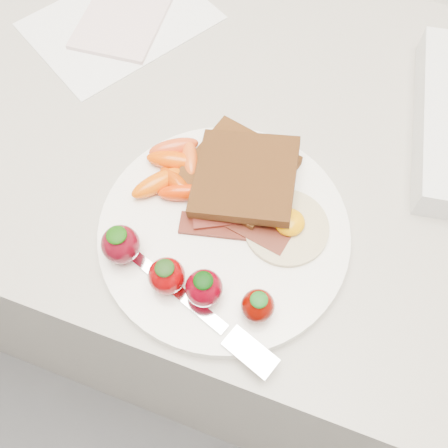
% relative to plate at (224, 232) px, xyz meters
% --- Properties ---
extents(counter, '(2.00, 0.60, 0.90)m').
position_rel_plate_xyz_m(counter, '(-0.01, 0.15, -0.46)').
color(counter, gray).
rests_on(counter, ground).
extents(plate, '(0.27, 0.27, 0.02)m').
position_rel_plate_xyz_m(plate, '(0.00, 0.00, 0.00)').
color(plate, white).
rests_on(plate, counter).
extents(toast_lower, '(0.13, 0.13, 0.01)m').
position_rel_plate_xyz_m(toast_lower, '(-0.01, 0.07, 0.02)').
color(toast_lower, '#332006').
rests_on(toast_lower, plate).
extents(toast_upper, '(0.13, 0.13, 0.03)m').
position_rel_plate_xyz_m(toast_upper, '(0.00, 0.06, 0.03)').
color(toast_upper, black).
rests_on(toast_upper, toast_lower).
extents(fried_egg, '(0.11, 0.11, 0.02)m').
position_rel_plate_xyz_m(fried_egg, '(0.06, 0.02, 0.01)').
color(fried_egg, beige).
rests_on(fried_egg, plate).
extents(bacon_strips, '(0.12, 0.08, 0.01)m').
position_rel_plate_xyz_m(bacon_strips, '(0.01, 0.01, 0.01)').
color(bacon_strips, '#420B0D').
rests_on(bacon_strips, plate).
extents(baby_carrots, '(0.09, 0.11, 0.02)m').
position_rel_plate_xyz_m(baby_carrots, '(-0.08, 0.04, 0.02)').
color(baby_carrots, '#DA4500').
rests_on(baby_carrots, plate).
extents(strawberries, '(0.18, 0.05, 0.05)m').
position_rel_plate_xyz_m(strawberries, '(-0.02, -0.07, 0.03)').
color(strawberries, '#540511').
rests_on(strawberries, plate).
extents(fork, '(0.18, 0.08, 0.00)m').
position_rel_plate_xyz_m(fork, '(0.02, -0.10, 0.01)').
color(fork, white).
rests_on(fork, plate).
extents(paper_sheet, '(0.28, 0.30, 0.00)m').
position_rel_plate_xyz_m(paper_sheet, '(-0.25, 0.26, -0.01)').
color(paper_sheet, white).
rests_on(paper_sheet, counter).
extents(notepad, '(0.12, 0.17, 0.01)m').
position_rel_plate_xyz_m(notepad, '(-0.25, 0.27, -0.00)').
color(notepad, beige).
rests_on(notepad, paper_sheet).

